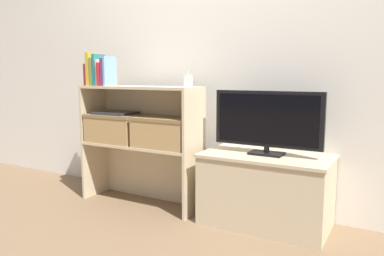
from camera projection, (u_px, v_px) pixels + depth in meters
name	position (u px, v px, depth m)	size (l,w,h in m)	color
ground_plane	(181.00, 220.00, 2.61)	(16.00, 16.00, 0.00)	brown
wall_back	(213.00, 50.00, 2.87)	(10.00, 0.05, 2.40)	silver
tv_stand	(265.00, 190.00, 2.52)	(0.85, 0.47, 0.48)	#CCB793
tv	(267.00, 121.00, 2.45)	(0.73, 0.14, 0.42)	black
bookshelf_lower_tier	(146.00, 164.00, 2.99)	(0.97, 0.31, 0.48)	#CCB793
bookshelf_upper_tier	(145.00, 107.00, 2.92)	(0.97, 0.31, 0.45)	#CCB793
book_maroon	(91.00, 75.00, 3.00)	(0.02, 0.14, 0.17)	maroon
book_mustard	(93.00, 69.00, 2.98)	(0.03, 0.15, 0.26)	gold
book_olive	(96.00, 72.00, 2.97)	(0.02, 0.15, 0.22)	olive
book_teal	(99.00, 70.00, 2.95)	(0.02, 0.14, 0.25)	#1E7075
book_ivory	(102.00, 73.00, 2.94)	(0.02, 0.13, 0.20)	silver
book_crimson	(104.00, 74.00, 2.93)	(0.02, 0.15, 0.18)	#B22328
book_plum	(107.00, 72.00, 2.92)	(0.02, 0.14, 0.21)	#6B2D66
book_skyblue	(110.00, 71.00, 2.90)	(0.02, 0.14, 0.23)	#709ECC
baby_monitor	(188.00, 81.00, 2.63)	(0.05, 0.03, 0.12)	white
storage_basket_left	(116.00, 127.00, 2.99)	(0.44, 0.28, 0.22)	tan
storage_basket_right	(165.00, 131.00, 2.76)	(0.44, 0.28, 0.22)	tan
laptop	(116.00, 113.00, 2.98)	(0.31, 0.24, 0.02)	#2D2D33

